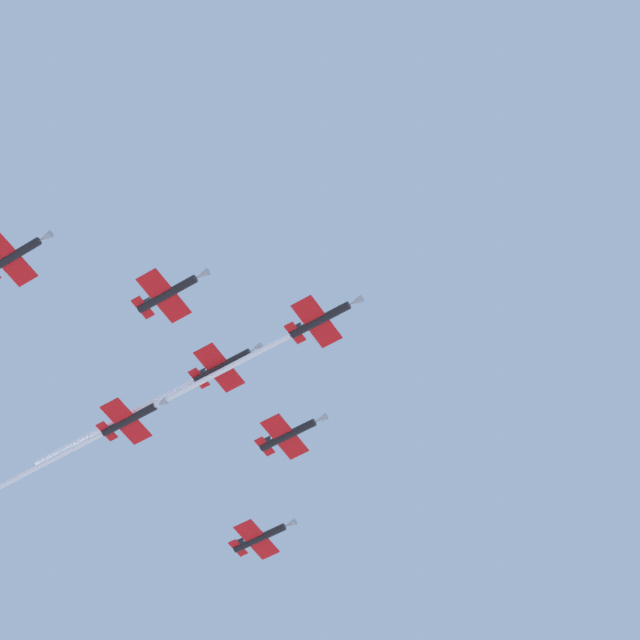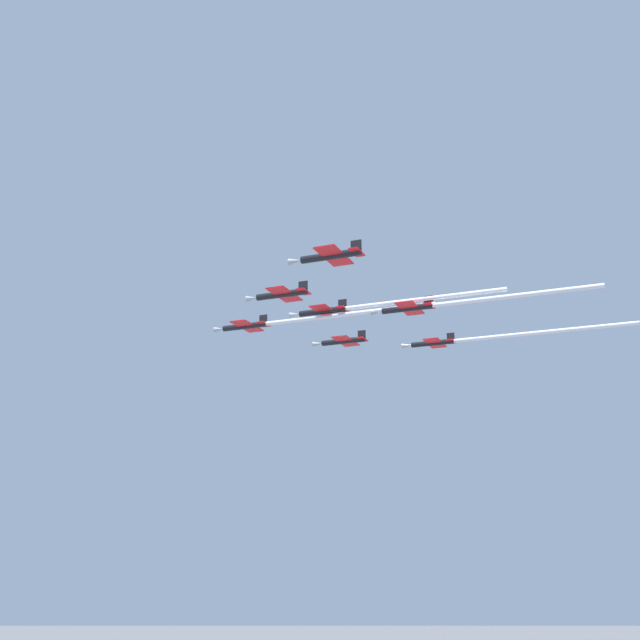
# 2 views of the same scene
# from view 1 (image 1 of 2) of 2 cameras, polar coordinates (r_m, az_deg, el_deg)

# --- Properties ---
(jet_lead) EXTENTS (9.09, 47.38, 2.58)m
(jet_lead) POSITION_cam_1_polar(r_m,az_deg,el_deg) (168.17, -3.25, -1.68)
(jet_lead) COLOR black
(jet_port_inner) EXTENTS (9.09, 12.42, 2.58)m
(jet_port_inner) POSITION_cam_1_polar(r_m,az_deg,el_deg) (177.69, -1.57, -5.80)
(jet_port_inner) COLOR black
(jet_starboard_inner) EXTENTS (9.09, 12.42, 2.58)m
(jet_starboard_inner) POSITION_cam_1_polar(r_m,az_deg,el_deg) (162.36, -7.65, 1.35)
(jet_starboard_inner) COLOR black
(jet_port_outer) EXTENTS (9.09, 43.43, 2.58)m
(jet_port_outer) POSITION_cam_1_polar(r_m,az_deg,el_deg) (175.36, -7.54, -3.67)
(jet_port_outer) COLOR black
(jet_starboard_outer) EXTENTS (9.09, 12.42, 2.58)m
(jet_starboard_outer) POSITION_cam_1_polar(r_m,az_deg,el_deg) (192.18, -3.01, -10.91)
(jet_starboard_outer) COLOR black
(jet_port_trail) EXTENTS (9.09, 42.71, 2.58)m
(jet_port_trail) POSITION_cam_1_polar(r_m,az_deg,el_deg) (182.31, -11.94, -6.16)
(jet_port_trail) COLOR black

